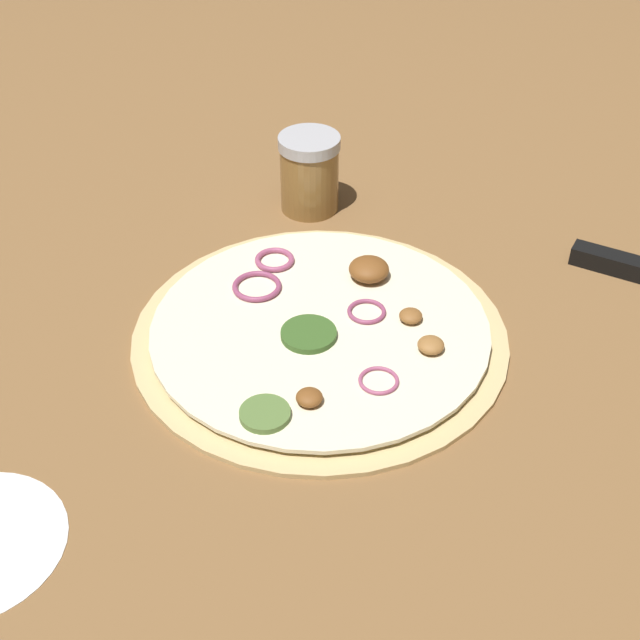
{
  "coord_description": "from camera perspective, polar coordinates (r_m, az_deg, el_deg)",
  "views": [
    {
      "loc": [
        0.32,
        -0.5,
        0.5
      ],
      "look_at": [
        0.0,
        0.0,
        0.02
      ],
      "focal_mm": 50.0,
      "sensor_mm": 36.0,
      "label": 1
    }
  ],
  "objects": [
    {
      "name": "spice_jar",
      "position": [
        0.92,
        -0.68,
        9.4
      ],
      "size": [
        0.06,
        0.06,
        0.08
      ],
      "color": "olive",
      "rests_on": "ground_plane"
    },
    {
      "name": "pizza",
      "position": [
        0.77,
        0.05,
        -0.67
      ],
      "size": [
        0.32,
        0.32,
        0.03
      ],
      "color": "#D6B77A",
      "rests_on": "ground_plane"
    },
    {
      "name": "ground_plane",
      "position": [
        0.77,
        0.0,
        -1.11
      ],
      "size": [
        3.0,
        3.0,
        0.0
      ],
      "primitive_type": "plane",
      "color": "brown"
    }
  ]
}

